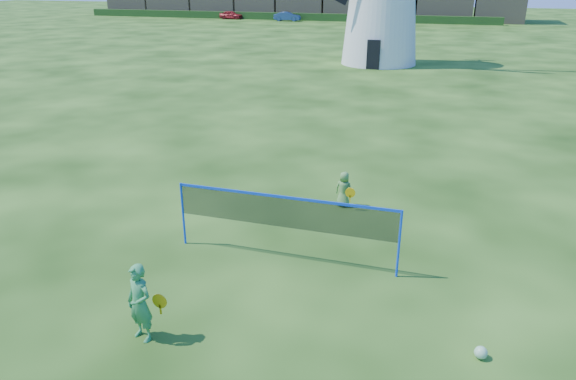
{
  "coord_description": "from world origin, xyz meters",
  "views": [
    {
      "loc": [
        3.42,
        -9.82,
        5.94
      ],
      "look_at": [
        0.2,
        0.5,
        1.5
      ],
      "focal_mm": 32.59,
      "sensor_mm": 36.0,
      "label": 1
    }
  ],
  "objects_px": {
    "player_girl": "(140,303)",
    "play_ball": "(481,353)",
    "player_boy": "(344,189)",
    "car_left": "(231,15)",
    "badminton_net": "(285,213)",
    "car_right": "(287,16)"
  },
  "relations": [
    {
      "from": "badminton_net",
      "to": "car_right",
      "type": "xyz_separation_m",
      "value": [
        -20.1,
        64.28,
        -0.52
      ]
    },
    {
      "from": "badminton_net",
      "to": "car_left",
      "type": "xyz_separation_m",
      "value": [
        -29.13,
        65.22,
        -0.55
      ]
    },
    {
      "from": "player_girl",
      "to": "player_boy",
      "type": "bearing_deg",
      "value": 89.69
    },
    {
      "from": "player_boy",
      "to": "play_ball",
      "type": "height_order",
      "value": "player_boy"
    },
    {
      "from": "player_girl",
      "to": "play_ball",
      "type": "height_order",
      "value": "player_girl"
    },
    {
      "from": "player_boy",
      "to": "play_ball",
      "type": "distance_m",
      "value": 6.5
    },
    {
      "from": "player_boy",
      "to": "car_right",
      "type": "bearing_deg",
      "value": -61.88
    },
    {
      "from": "player_girl",
      "to": "car_right",
      "type": "xyz_separation_m",
      "value": [
        -18.57,
        67.69,
        -0.11
      ]
    },
    {
      "from": "player_girl",
      "to": "play_ball",
      "type": "distance_m",
      "value": 5.83
    },
    {
      "from": "player_boy",
      "to": "car_left",
      "type": "height_order",
      "value": "car_left"
    },
    {
      "from": "badminton_net",
      "to": "car_right",
      "type": "relative_size",
      "value": 1.34
    },
    {
      "from": "car_left",
      "to": "player_girl",
      "type": "bearing_deg",
      "value": -154.03
    },
    {
      "from": "player_girl",
      "to": "car_left",
      "type": "distance_m",
      "value": 73.96
    },
    {
      "from": "car_right",
      "to": "car_left",
      "type": "bearing_deg",
      "value": 79.55
    },
    {
      "from": "player_girl",
      "to": "play_ball",
      "type": "bearing_deg",
      "value": 29.98
    },
    {
      "from": "badminton_net",
      "to": "play_ball",
      "type": "distance_m",
      "value": 4.79
    },
    {
      "from": "player_girl",
      "to": "car_left",
      "type": "height_order",
      "value": "player_girl"
    },
    {
      "from": "player_girl",
      "to": "car_right",
      "type": "distance_m",
      "value": 70.19
    },
    {
      "from": "player_boy",
      "to": "car_right",
      "type": "xyz_separation_m",
      "value": [
        -20.77,
        60.99,
        0.12
      ]
    },
    {
      "from": "badminton_net",
      "to": "player_girl",
      "type": "bearing_deg",
      "value": -114.22
    },
    {
      "from": "badminton_net",
      "to": "car_left",
      "type": "height_order",
      "value": "badminton_net"
    },
    {
      "from": "badminton_net",
      "to": "car_right",
      "type": "bearing_deg",
      "value": 107.36
    }
  ]
}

